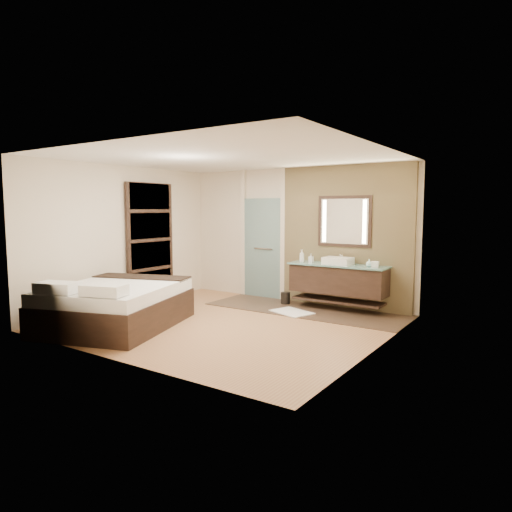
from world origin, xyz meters
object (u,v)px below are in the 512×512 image
Objects in this scene: vanity at (338,279)px; bed at (116,305)px; mirror_unit at (344,221)px; waste_bin at (285,298)px.

vanity reaches higher than bed.
mirror_unit is at bearing 35.08° from bed.
bed is at bearing -128.80° from vanity.
bed reaches higher than waste_bin.
vanity is 0.71× the size of bed.
mirror_unit reaches higher than waste_bin.
bed is (-2.47, -3.31, -1.30)m from mirror_unit.
mirror_unit is at bearing 90.00° from vanity.
vanity is at bearing -90.00° from mirror_unit.
vanity is at bearing 3.60° from waste_bin.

